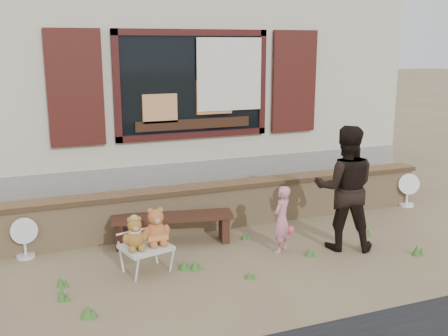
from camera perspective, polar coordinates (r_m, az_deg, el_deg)
name	(u,v)px	position (r m, az deg, el deg)	size (l,w,h in m)	color
ground	(240,251)	(7.04, 1.79, -9.00)	(80.00, 80.00, 0.00)	brown
shopfront	(154,78)	(10.81, -7.61, 9.66)	(8.04, 5.13, 4.00)	#A9A289
brick_wall	(214,205)	(7.80, -1.07, -4.07)	(7.10, 0.36, 0.67)	tan
bench	(172,223)	(7.20, -5.64, -5.95)	(1.67, 0.64, 0.42)	#321A11
folding_chair	(146,248)	(6.39, -8.49, -8.63)	(0.65, 0.60, 0.33)	beige
teddy_bear_left	(135,232)	(6.25, -9.70, -6.92)	(0.29, 0.25, 0.40)	brown
teddy_bear_right	(156,225)	(6.36, -7.44, -6.20)	(0.34, 0.29, 0.46)	#99542A
child	(281,219)	(6.90, 6.28, -5.59)	(0.33, 0.22, 0.90)	pink
adult	(345,188)	(7.07, 13.02, -2.14)	(0.81, 0.63, 1.67)	black
fan_left	(24,238)	(7.20, -20.91, -7.09)	(0.34, 0.23, 0.54)	silver
fan_right	(408,190)	(9.35, 19.35, -2.23)	(0.37, 0.24, 0.57)	white
grass_tufts	(229,265)	(6.47, 0.56, -10.50)	(4.51, 1.54, 0.16)	#3A6628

